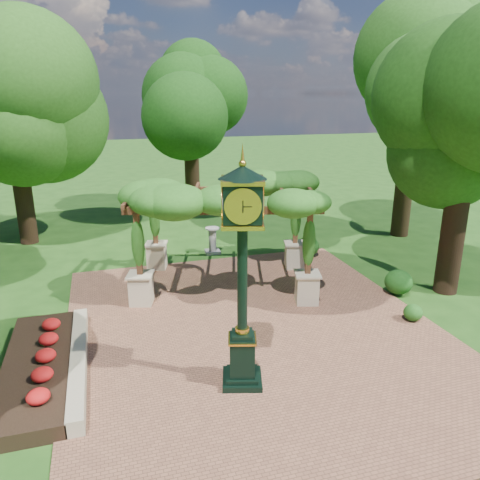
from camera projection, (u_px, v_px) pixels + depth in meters
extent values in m
plane|color=#1E4714|center=(268.00, 350.00, 11.94)|extent=(120.00, 120.00, 0.00)
cube|color=brown|center=(256.00, 331.00, 12.85)|extent=(10.00, 12.00, 0.04)
cube|color=#C6B793|center=(79.00, 361.00, 11.07)|extent=(0.35, 5.00, 0.40)
cube|color=red|center=(38.00, 368.00, 10.83)|extent=(1.50, 5.00, 0.36)
cube|color=black|center=(242.00, 379.00, 10.55)|extent=(1.08, 1.08, 0.13)
cube|color=black|center=(242.00, 356.00, 10.37)|extent=(0.67, 0.67, 0.98)
cube|color=gold|center=(242.00, 338.00, 10.24)|extent=(0.76, 0.76, 0.04)
cylinder|color=black|center=(242.00, 278.00, 9.82)|extent=(0.27, 0.27, 2.51)
cube|color=black|center=(242.00, 202.00, 9.33)|extent=(0.94, 0.94, 0.77)
cylinder|color=white|center=(243.00, 207.00, 8.95)|extent=(0.64, 0.21, 0.66)
cone|color=black|center=(243.00, 172.00, 9.15)|extent=(1.21, 1.21, 0.27)
sphere|color=gold|center=(243.00, 164.00, 9.10)|extent=(0.15, 0.15, 0.15)
cube|color=beige|center=(141.00, 289.00, 14.40)|extent=(0.82, 0.82, 0.92)
cube|color=brown|center=(138.00, 244.00, 13.96)|extent=(0.20, 0.20, 1.89)
cube|color=beige|center=(307.00, 288.00, 14.47)|extent=(0.82, 0.82, 0.92)
cube|color=brown|center=(309.00, 244.00, 14.03)|extent=(0.20, 0.20, 1.89)
cube|color=beige|center=(157.00, 256.00, 17.33)|extent=(0.82, 0.82, 0.92)
cube|color=brown|center=(155.00, 218.00, 16.90)|extent=(0.20, 0.20, 1.89)
cube|color=beige|center=(294.00, 256.00, 17.40)|extent=(0.82, 0.82, 0.92)
cube|color=brown|center=(296.00, 218.00, 16.96)|extent=(0.20, 0.20, 1.89)
cube|color=brown|center=(223.00, 210.00, 13.69)|extent=(5.75, 1.77, 0.23)
cube|color=brown|center=(225.00, 190.00, 16.62)|extent=(5.75, 1.77, 0.23)
ellipsoid|color=#285F1B|center=(224.00, 191.00, 15.07)|extent=(6.73, 5.18, 1.02)
cube|color=#9C9B93|center=(213.00, 252.00, 19.20)|extent=(0.63, 0.63, 0.11)
cylinder|color=#9C9B93|center=(212.00, 240.00, 19.05)|extent=(0.32, 0.32, 0.98)
cylinder|color=#9C9B93|center=(212.00, 228.00, 18.90)|extent=(0.59, 0.59, 0.05)
ellipsoid|color=#205518|center=(413.00, 313.00, 13.36)|extent=(0.64, 0.64, 0.48)
ellipsoid|color=#194814|center=(399.00, 282.00, 15.12)|extent=(1.11, 1.11, 0.80)
ellipsoid|color=#1F5518|center=(308.00, 246.00, 18.69)|extent=(0.93, 0.93, 0.78)
cylinder|color=black|center=(25.00, 207.00, 20.10)|extent=(0.75, 0.75, 3.20)
ellipsoid|color=#265217|center=(11.00, 108.00, 18.87)|extent=(5.21, 5.21, 5.04)
cylinder|color=black|center=(192.00, 180.00, 25.18)|extent=(0.78, 0.78, 3.58)
ellipsoid|color=#143A0E|center=(190.00, 91.00, 23.80)|extent=(4.43, 4.43, 5.66)
cylinder|color=#312313|center=(404.00, 191.00, 21.08)|extent=(0.79, 0.79, 4.09)
ellipsoid|color=#255317|center=(417.00, 67.00, 19.51)|extent=(5.42, 5.42, 6.46)
cylinder|color=black|center=(451.00, 245.00, 15.03)|extent=(0.75, 0.75, 3.20)
ellipsoid|color=#1A4110|center=(470.00, 112.00, 13.79)|extent=(4.44, 4.44, 5.06)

